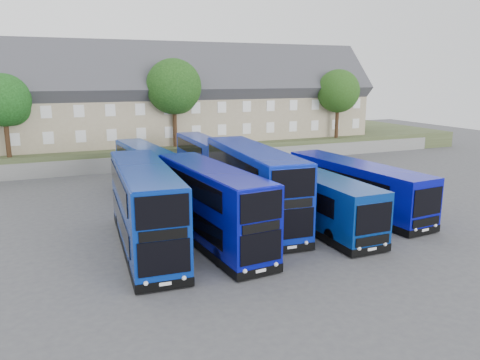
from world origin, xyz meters
name	(u,v)px	position (x,y,z in m)	size (l,w,h in m)	color
ground	(259,244)	(0.00, 0.00, 0.00)	(120.00, 120.00, 0.00)	#454449
retaining_wall	(161,162)	(0.00, 24.00, 0.75)	(70.00, 0.40, 1.50)	slate
earth_bank	(142,146)	(0.00, 34.00, 1.00)	(80.00, 20.00, 2.00)	#404929
terrace_row	(146,101)	(0.00, 30.00, 6.60)	(54.00, 10.40, 11.20)	tan
dd_front_left	(145,209)	(-6.04, 1.93, 2.27)	(3.39, 11.77, 4.62)	#082A95
dd_front_mid	(212,207)	(-2.37, 1.31, 2.16)	(3.52, 11.26, 4.40)	#080D93
dd_front_right	(253,186)	(1.40, 4.05, 2.39)	(3.62, 12.39, 4.86)	#0920A7
dd_rear_left	(145,172)	(-3.65, 13.62, 1.94)	(3.11, 10.11, 3.95)	navy
dd_rear_right	(203,161)	(2.14, 16.62, 1.93)	(2.46, 9.96, 3.94)	#0922A6
coach_east_a	(312,199)	(4.76, 2.23, 1.65)	(2.67, 12.36, 3.37)	navy
coach_east_b	(355,187)	(9.19, 3.67, 1.69)	(3.77, 12.76, 3.44)	#090CA5
tree_west	(5,102)	(-13.85, 25.10, 7.05)	(4.80, 4.80, 7.65)	#382314
tree_mid	(175,89)	(2.15, 25.60, 8.07)	(5.76, 5.76, 9.18)	#382314
tree_east	(339,93)	(22.15, 25.10, 7.39)	(5.12, 5.12, 8.16)	#382314
tree_far	(346,88)	(28.15, 32.10, 7.73)	(5.44, 5.44, 8.67)	#382314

